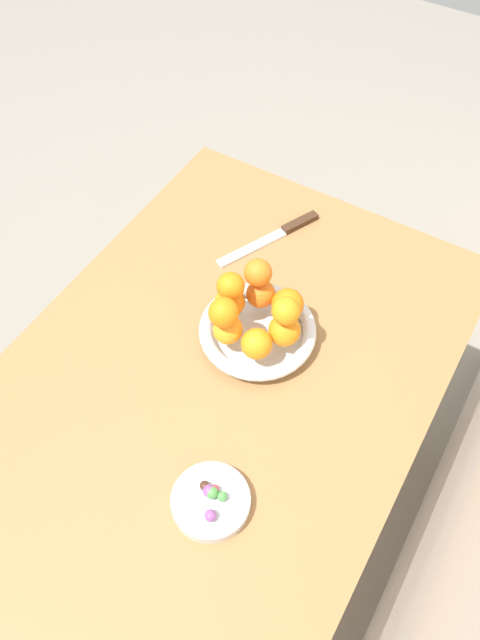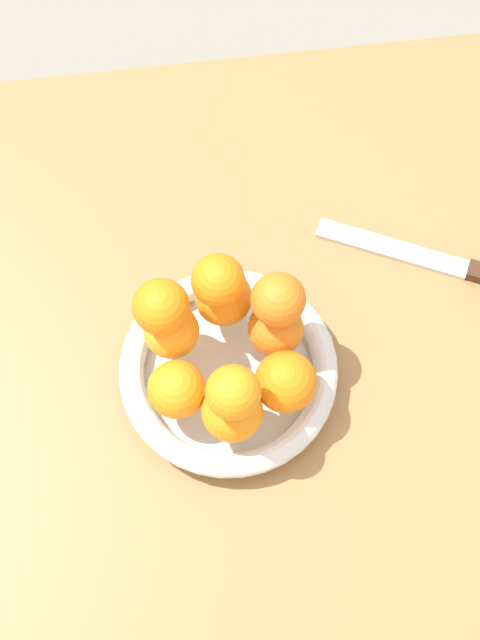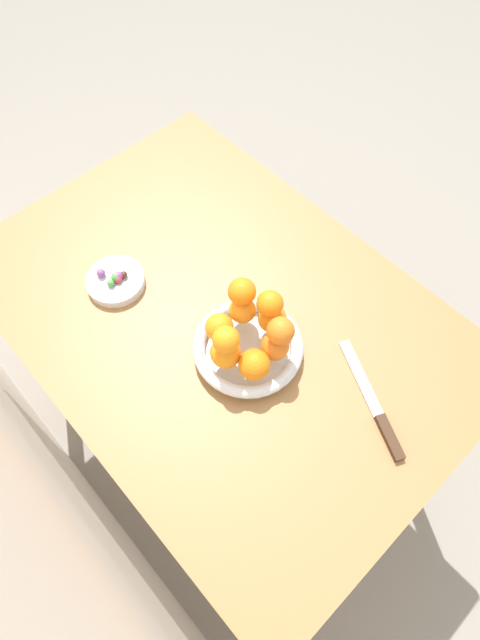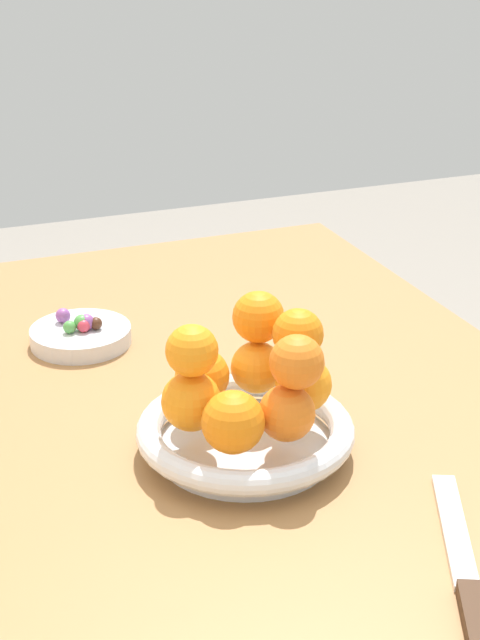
{
  "view_description": "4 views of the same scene",
  "coord_description": "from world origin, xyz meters",
  "px_view_note": "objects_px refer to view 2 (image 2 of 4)",
  "views": [
    {
      "loc": [
        0.49,
        0.35,
        1.74
      ],
      "look_at": [
        -0.1,
        -0.0,
        0.8
      ],
      "focal_mm": 35.0,
      "sensor_mm": 36.0,
      "label": 1
    },
    {
      "loc": [
        -0.09,
        0.35,
        1.72
      ],
      "look_at": [
        -0.13,
        -0.01,
        0.83
      ],
      "focal_mm": 55.0,
      "sensor_mm": 36.0,
      "label": 2
    },
    {
      "loc": [
        -0.44,
        0.35,
        1.67
      ],
      "look_at": [
        -0.08,
        0.01,
        0.82
      ],
      "focal_mm": 28.0,
      "sensor_mm": 36.0,
      "label": 3
    },
    {
      "loc": [
        -0.93,
        0.35,
        1.28
      ],
      "look_at": [
        -0.09,
        0.02,
        0.88
      ],
      "focal_mm": 55.0,
      "sensor_mm": 36.0,
      "label": 4
    }
  ],
  "objects_px": {
    "orange_8": "(218,280)",
    "orange_4": "(232,412)",
    "orange_2": "(171,331)",
    "orange_7": "(161,307)",
    "knife": "(453,266)",
    "orange_9": "(233,392)",
    "orange_1": "(224,297)",
    "orange_0": "(275,326)",
    "fruit_bowl": "(229,372)",
    "dining_table": "(127,395)",
    "orange_3": "(177,389)",
    "orange_5": "(286,382)",
    "orange_6": "(278,299)"
  },
  "relations": [
    {
      "from": "orange_2",
      "to": "orange_7",
      "type": "bearing_deg",
      "value": -33.32
    },
    {
      "from": "orange_1",
      "to": "orange_3",
      "type": "bearing_deg",
      "value": 58.21
    },
    {
      "from": "orange_8",
      "to": "knife",
      "type": "height_order",
      "value": "orange_8"
    },
    {
      "from": "orange_5",
      "to": "orange_1",
      "type": "bearing_deg",
      "value": -62.85
    },
    {
      "from": "orange_2",
      "to": "orange_8",
      "type": "height_order",
      "value": "orange_8"
    },
    {
      "from": "orange_6",
      "to": "orange_9",
      "type": "bearing_deg",
      "value": 58.55
    },
    {
      "from": "knife",
      "to": "orange_3",
      "type": "bearing_deg",
      "value": 21.85
    },
    {
      "from": "fruit_bowl",
      "to": "orange_1",
      "type": "height_order",
      "value": "orange_1"
    },
    {
      "from": "orange_5",
      "to": "knife",
      "type": "height_order",
      "value": "orange_5"
    },
    {
      "from": "orange_0",
      "to": "orange_2",
      "type": "height_order",
      "value": "same"
    },
    {
      "from": "orange_2",
      "to": "orange_7",
      "type": "distance_m",
      "value": 0.06
    },
    {
      "from": "orange_4",
      "to": "orange_5",
      "type": "distance_m",
      "value": 0.06
    },
    {
      "from": "orange_3",
      "to": "orange_8",
      "type": "height_order",
      "value": "orange_8"
    },
    {
      "from": "orange_2",
      "to": "orange_5",
      "type": "distance_m",
      "value": 0.13
    },
    {
      "from": "orange_2",
      "to": "orange_4",
      "type": "height_order",
      "value": "orange_4"
    },
    {
      "from": "orange_1",
      "to": "orange_5",
      "type": "bearing_deg",
      "value": 117.15
    },
    {
      "from": "orange_0",
      "to": "orange_3",
      "type": "distance_m",
      "value": 0.12
    },
    {
      "from": "orange_5",
      "to": "orange_8",
      "type": "relative_size",
      "value": 1.18
    },
    {
      "from": "orange_9",
      "to": "orange_1",
      "type": "bearing_deg",
      "value": -91.94
    },
    {
      "from": "knife",
      "to": "fruit_bowl",
      "type": "bearing_deg",
      "value": 20.64
    },
    {
      "from": "orange_0",
      "to": "fruit_bowl",
      "type": "bearing_deg",
      "value": 27.4
    },
    {
      "from": "orange_4",
      "to": "knife",
      "type": "relative_size",
      "value": 0.25
    },
    {
      "from": "orange_8",
      "to": "knife",
      "type": "bearing_deg",
      "value": -171.34
    },
    {
      "from": "orange_4",
      "to": "knife",
      "type": "bearing_deg",
      "value": -149.42
    },
    {
      "from": "orange_1",
      "to": "orange_8",
      "type": "distance_m",
      "value": 0.06
    },
    {
      "from": "orange_9",
      "to": "orange_3",
      "type": "bearing_deg",
      "value": -28.05
    },
    {
      "from": "dining_table",
      "to": "orange_7",
      "type": "distance_m",
      "value": 0.22
    },
    {
      "from": "dining_table",
      "to": "orange_6",
      "type": "relative_size",
      "value": 20.56
    },
    {
      "from": "orange_5",
      "to": "orange_7",
      "type": "xyz_separation_m",
      "value": [
        0.11,
        -0.07,
        0.05
      ]
    },
    {
      "from": "orange_8",
      "to": "orange_4",
      "type": "bearing_deg",
      "value": 89.79
    },
    {
      "from": "orange_7",
      "to": "orange_5",
      "type": "bearing_deg",
      "value": 147.36
    },
    {
      "from": "orange_4",
      "to": "fruit_bowl",
      "type": "bearing_deg",
      "value": -92.6
    },
    {
      "from": "orange_6",
      "to": "orange_8",
      "type": "distance_m",
      "value": 0.06
    },
    {
      "from": "orange_1",
      "to": "orange_2",
      "type": "xyz_separation_m",
      "value": [
        0.06,
        0.03,
        -0.0
      ]
    },
    {
      "from": "fruit_bowl",
      "to": "orange_7",
      "type": "bearing_deg",
      "value": -32.67
    },
    {
      "from": "dining_table",
      "to": "orange_7",
      "type": "relative_size",
      "value": 19.79
    },
    {
      "from": "orange_1",
      "to": "orange_3",
      "type": "relative_size",
      "value": 1.01
    },
    {
      "from": "orange_0",
      "to": "knife",
      "type": "relative_size",
      "value": 0.23
    },
    {
      "from": "orange_1",
      "to": "orange_9",
      "type": "distance_m",
      "value": 0.13
    },
    {
      "from": "orange_3",
      "to": "orange_9",
      "type": "relative_size",
      "value": 1.11
    },
    {
      "from": "orange_3",
      "to": "orange_7",
      "type": "bearing_deg",
      "value": -85.43
    },
    {
      "from": "dining_table",
      "to": "orange_8",
      "type": "height_order",
      "value": "orange_8"
    },
    {
      "from": "orange_8",
      "to": "orange_5",
      "type": "bearing_deg",
      "value": 120.91
    },
    {
      "from": "orange_9",
      "to": "orange_6",
      "type": "bearing_deg",
      "value": -121.45
    },
    {
      "from": "orange_7",
      "to": "orange_1",
      "type": "bearing_deg",
      "value": -157.47
    },
    {
      "from": "knife",
      "to": "orange_0",
      "type": "bearing_deg",
      "value": 18.89
    },
    {
      "from": "orange_5",
      "to": "orange_8",
      "type": "bearing_deg",
      "value": -59.09
    },
    {
      "from": "orange_4",
      "to": "orange_9",
      "type": "distance_m",
      "value": 0.06
    },
    {
      "from": "orange_5",
      "to": "orange_6",
      "type": "xyz_separation_m",
      "value": [
        0.0,
        -0.07,
        0.05
      ]
    },
    {
      "from": "knife",
      "to": "orange_7",
      "type": "bearing_deg",
      "value": 10.67
    }
  ]
}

